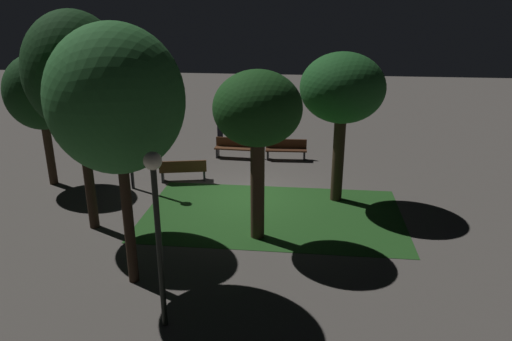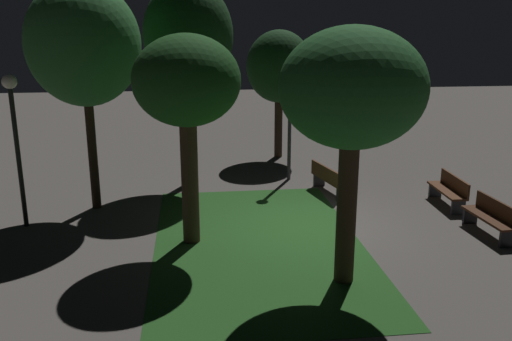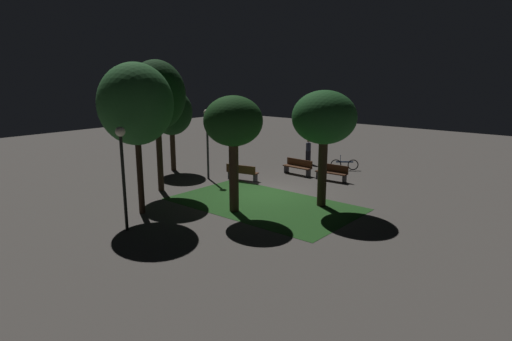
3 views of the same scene
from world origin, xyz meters
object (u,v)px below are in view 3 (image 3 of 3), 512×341
bench_front_right (242,172)px  tree_lawn_side (136,105)px  tree_near_wall (233,123)px  lamp_post_near_wall (122,160)px  bench_back_row (298,166)px  lamp_post_plaza_east (207,131)px  pedestrian (308,151)px  tree_back_left (324,119)px  tree_left_canopy (157,96)px  bicycle (344,165)px  tree_tall_center (171,113)px  bench_path_side (332,172)px

bench_front_right → tree_lawn_side: tree_lawn_side is taller
tree_near_wall → lamp_post_near_wall: 4.68m
bench_back_row → bench_front_right: (1.55, 3.19, 0.00)m
tree_lawn_side → lamp_post_plaza_east: (2.22, -5.99, -1.87)m
pedestrian → tree_back_left: bearing=127.0°
lamp_post_plaza_east → bench_front_right: bearing=-150.9°
tree_left_canopy → lamp_post_near_wall: (-3.54, 4.35, -2.00)m
lamp_post_plaza_east → pedestrian: bearing=-105.6°
bench_front_right → bicycle: (-3.08, -5.94, -0.14)m
bench_front_right → lamp_post_near_wall: bearing=102.0°
tree_back_left → lamp_post_near_wall: (3.98, 7.38, -1.16)m
tree_left_canopy → tree_lawn_side: 3.58m
lamp_post_near_wall → tree_near_wall: bearing=-109.8°
lamp_post_near_wall → bicycle: bearing=-95.0°
tree_tall_center → tree_back_left: bearing=178.1°
bench_front_right → tree_tall_center: bearing=9.2°
bench_back_row → tree_near_wall: tree_near_wall is taller
bicycle → tree_back_left: bearing=111.0°
bench_front_right → pedestrian: (-0.30, -6.16, 0.37)m
bench_path_side → pedestrian: size_ratio=1.13×
tree_tall_center → tree_left_canopy: size_ratio=0.76×
tree_left_canopy → tree_lawn_side: size_ratio=1.03×
bench_path_side → pedestrian: pedestrian is taller
tree_tall_center → lamp_post_near_wall: 10.26m
bench_back_row → tree_near_wall: (-1.80, 7.42, 3.30)m
bicycle → tree_tall_center: bearing=40.2°
bench_path_side → tree_tall_center: (8.70, 3.98, 3.02)m
bench_path_side → tree_back_left: tree_back_left is taller
tree_tall_center → bench_path_side: bearing=-155.4°
bench_front_right → tree_lawn_side: 8.06m
tree_tall_center → lamp_post_plaza_east: 3.31m
tree_lawn_side → tree_near_wall: bearing=-136.2°
tree_near_wall → tree_left_canopy: 5.17m
lamp_post_plaza_east → tree_tall_center: bearing=-2.7°
bench_path_side → tree_tall_center: tree_tall_center is taller
bench_back_row → tree_tall_center: bearing=31.7°
tree_tall_center → lamp_post_near_wall: tree_tall_center is taller
bench_back_row → bicycle: bicycle is taller
tree_near_wall → bicycle: bearing=-88.5°
tree_lawn_side → lamp_post_near_wall: size_ratio=1.59×
bench_path_side → tree_lawn_side: bearing=72.1°
tree_near_wall → lamp_post_plaza_east: bearing=-33.2°
pedestrian → bench_front_right: bearing=87.3°
tree_left_canopy → lamp_post_near_wall: 5.96m
pedestrian → tree_lawn_side: bearing=91.1°
tree_near_wall → tree_lawn_side: size_ratio=0.79×
tree_near_wall → bicycle: 10.74m
bench_back_row → tree_lawn_side: 10.96m
bench_back_row → pedestrian: 3.25m
tree_near_wall → tree_left_canopy: tree_left_canopy is taller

